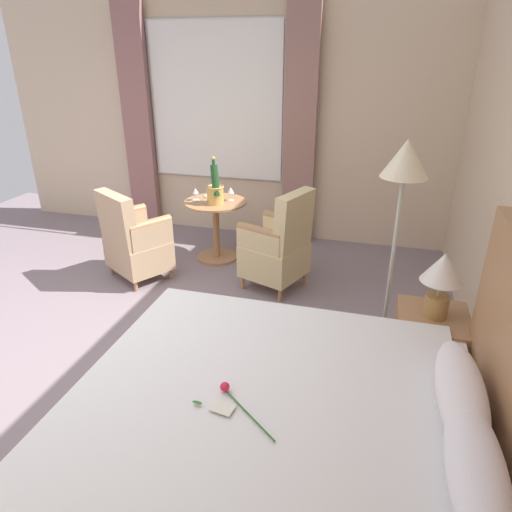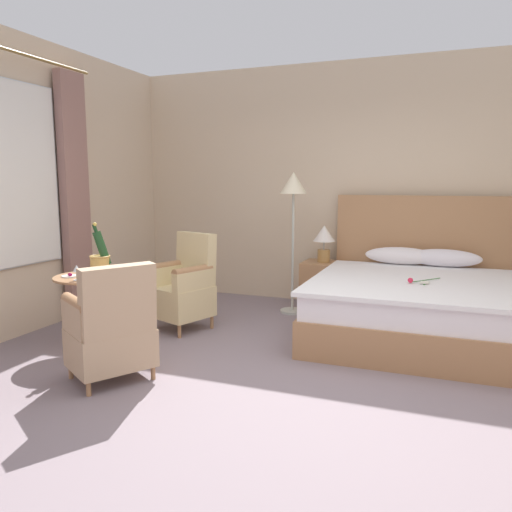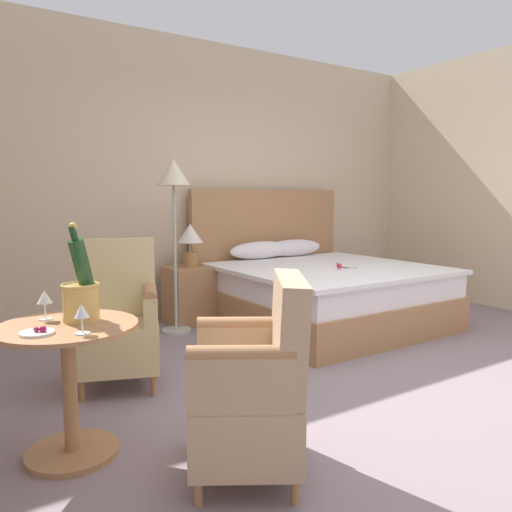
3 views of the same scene
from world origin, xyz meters
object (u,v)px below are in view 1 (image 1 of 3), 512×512
Objects in this scene: bed at (289,451)px; wine_glass_near_edge at (195,192)px; side_table_round at (216,226)px; armchair_by_window at (278,246)px; nightstand at (427,352)px; bedside_lamp at (442,276)px; champagne_bucket at (215,191)px; snack_plate at (211,196)px; armchair_facing_bed at (134,241)px; floor_lamp_brass at (402,184)px; wine_glass_near_bucket at (231,191)px.

wine_glass_near_edge is (-2.77, -1.61, 0.42)m from bed.
armchair_by_window is (0.51, 0.82, 0.05)m from side_table_round.
wine_glass_near_edge reaches higher than nightstand.
champagne_bucket is (-1.60, -2.08, -0.05)m from bedside_lamp.
snack_plate is 0.15× the size of armchair_by_window.
side_table_round is 0.73× the size of armchair_facing_bed.
nightstand is 1.17× the size of champagne_bucket.
floor_lamp_brass is 10.75× the size of snack_plate.
armchair_by_window is at bearing -131.97° from bedside_lamp.
wine_glass_near_bucket is 0.99× the size of snack_plate.
champagne_bucket reaches higher than snack_plate.
nightstand is 3.83× the size of wine_glass_near_bucket.
snack_plate is at bearing -148.48° from champagne_bucket.
floor_lamp_brass reaches higher than champagne_bucket.
wine_glass_near_edge is (0.09, -0.37, -0.01)m from wine_glass_near_bucket.
bed is 3.07m from champagne_bucket.
armchair_by_window reaches higher than armchair_facing_bed.
side_table_round is (-1.38, -1.82, -0.96)m from floor_lamp_brass.
armchair_facing_bed is (-0.99, -2.74, -0.46)m from bedside_lamp.
armchair_facing_bed is (-0.69, -2.45, -0.94)m from floor_lamp_brass.
nightstand is at bearing 48.33° from wine_glass_near_bucket.
nightstand is 0.85× the size of side_table_round.
floor_lamp_brass is 1.77× the size of armchair_facing_bed.
champagne_bucket is at bearing 132.44° from armchair_facing_bed.
bed is 15.24× the size of wine_glass_near_edge.
floor_lamp_brass is at bearing 163.17° from bed.
bedside_lamp is at bearing 54.58° from wine_glass_near_edge.
bedside_lamp is at bearing 52.51° from champagne_bucket.
snack_plate is at bearing -144.47° from side_table_round.
nightstand is at bearing 44.20° from floor_lamp_brass.
snack_plate is (-1.53, -1.93, -0.67)m from floor_lamp_brass.
bedside_lamp is 0.44× the size of armchair_by_window.
floor_lamp_brass reaches higher than snack_plate.
wine_glass_near_edge is at bearing -125.42° from bedside_lamp.
snack_plate is at bearing -125.54° from armchair_by_window.
armchair_facing_bed is (0.68, -0.62, 0.02)m from side_table_round.
bed is 2.08× the size of armchair_by_window.
bedside_lamp reaches higher than armchair_by_window.
champagne_bucket is at bearing 23.09° from side_table_round.
floor_lamp_brass is at bearing 49.22° from armchair_by_window.
bed is 13.68× the size of snack_plate.
bed is at bearing 43.90° from armchair_facing_bed.
nightstand is 1.14m from floor_lamp_brass.
bedside_lamp is 3.21× the size of wine_glass_near_edge.
bedside_lamp reaches higher than snack_plate.
armchair_facing_bed reaches higher than side_table_round.
champagne_bucket is 0.98m from armchair_facing_bed.
champagne_bucket is (-2.71, -1.36, 0.47)m from bed.
wine_glass_near_bucket is 1.14m from armchair_facing_bed.
wine_glass_near_bucket is at bearing -131.08° from armchair_by_window.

